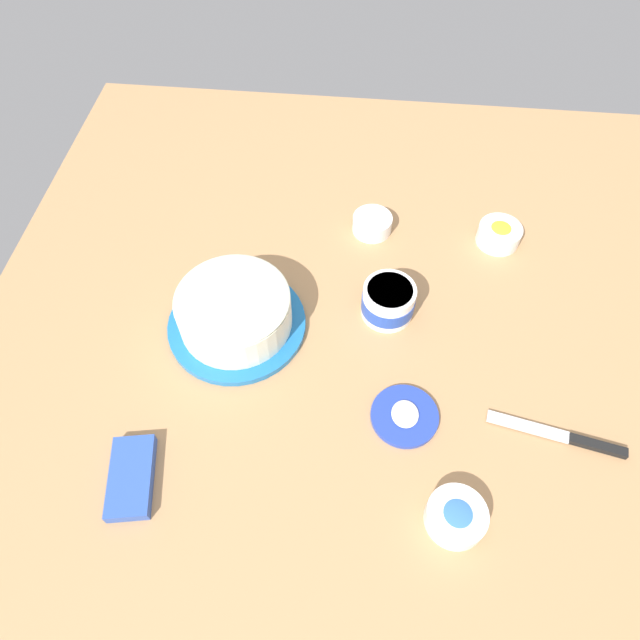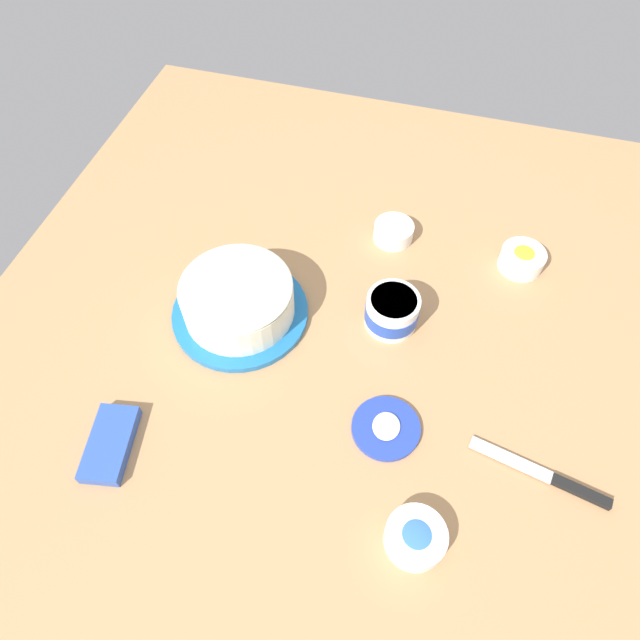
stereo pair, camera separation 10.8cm
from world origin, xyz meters
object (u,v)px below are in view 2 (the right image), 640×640
object	(u,v)px
spreading_knife	(552,478)
sprinkle_bowl_blue	(416,537)
sprinkle_bowl_pink	(392,231)
sprinkle_bowl_yellow	(522,258)
frosted_cake	(238,300)
frosting_tub_lid	(386,428)
candy_box_lower	(110,444)
frosting_tub	(392,311)

from	to	relation	value
spreading_knife	sprinkle_bowl_blue	xyz separation A→B (m)	(-0.16, 0.20, 0.01)
sprinkle_bowl_pink	sprinkle_bowl_yellow	distance (m)	0.28
frosted_cake	sprinkle_bowl_pink	xyz separation A→B (m)	(0.29, -0.25, -0.03)
frosting_tub_lid	candy_box_lower	xyz separation A→B (m)	(-0.16, 0.45, 0.01)
frosting_tub_lid	spreading_knife	size ratio (longest dim) A/B	0.51
sprinkle_bowl_blue	sprinkle_bowl_pink	world-z (taller)	sprinkle_bowl_blue
frosting_tub	sprinkle_bowl_pink	distance (m)	0.23
spreading_knife	frosting_tub	bearing A→B (deg)	53.17
sprinkle_bowl_blue	candy_box_lower	size ratio (longest dim) A/B	0.70
frosted_cake	sprinkle_bowl_pink	distance (m)	0.38
sprinkle_bowl_blue	sprinkle_bowl_yellow	size ratio (longest dim) A/B	1.04
sprinkle_bowl_pink	frosting_tub_lid	bearing A→B (deg)	-169.55
frosting_tub_lid	sprinkle_bowl_pink	bearing A→B (deg)	10.45
frosted_cake	sprinkle_bowl_yellow	bearing A→B (deg)	-61.87
frosting_tub	candy_box_lower	xyz separation A→B (m)	(-0.39, 0.41, -0.03)
frosting_tub	frosting_tub_lid	bearing A→B (deg)	-170.26
frosting_tub	sprinkle_bowl_pink	world-z (taller)	frosting_tub
sprinkle_bowl_yellow	sprinkle_bowl_pink	bearing A→B (deg)	88.63
frosting_tub_lid	spreading_knife	world-z (taller)	frosting_tub_lid
sprinkle_bowl_blue	frosting_tub	bearing A→B (deg)	16.78
frosted_cake	sprinkle_bowl_blue	distance (m)	0.53
frosted_cake	frosting_tub	xyz separation A→B (m)	(0.06, -0.29, -0.01)
sprinkle_bowl_blue	candy_box_lower	bearing A→B (deg)	88.61
spreading_knife	sprinkle_bowl_yellow	world-z (taller)	sprinkle_bowl_yellow
frosting_tub_lid	candy_box_lower	distance (m)	0.47
frosting_tub	spreading_knife	xyz separation A→B (m)	(-0.24, -0.32, -0.03)
sprinkle_bowl_blue	candy_box_lower	distance (m)	0.53
spreading_knife	sprinkle_bowl_yellow	size ratio (longest dim) A/B	2.53
sprinkle_bowl_blue	sprinkle_bowl_yellow	xyz separation A→B (m)	(0.62, -0.11, 0.00)
frosting_tub_lid	sprinkle_bowl_blue	world-z (taller)	sprinkle_bowl_blue
sprinkle_bowl_yellow	spreading_knife	bearing A→B (deg)	-169.33
frosting_tub_lid	spreading_knife	bearing A→B (deg)	-92.78
frosting_tub	sprinkle_bowl_pink	bearing A→B (deg)	11.17
frosted_cake	candy_box_lower	xyz separation A→B (m)	(-0.32, 0.12, -0.04)
spreading_knife	sprinkle_bowl_pink	xyz separation A→B (m)	(0.46, 0.37, 0.01)
frosted_cake	spreading_knife	distance (m)	0.64
frosted_cake	sprinkle_bowl_pink	size ratio (longest dim) A/B	3.11
sprinkle_bowl_yellow	frosting_tub	bearing A→B (deg)	132.87
spreading_knife	sprinkle_bowl_blue	bearing A→B (deg)	128.15
spreading_knife	candy_box_lower	size ratio (longest dim) A/B	1.72
frosting_tub	sprinkle_bowl_blue	world-z (taller)	frosting_tub
frosted_cake	frosting_tub	world-z (taller)	frosted_cake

